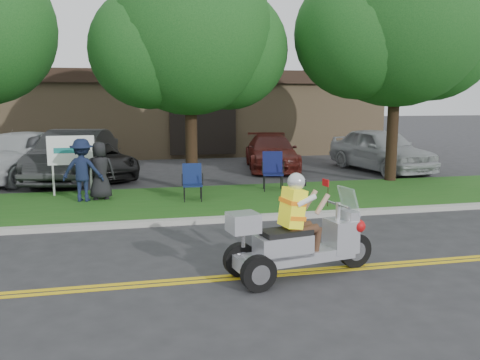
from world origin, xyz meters
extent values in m
plane|color=#28282B|center=(0.00, 0.00, 0.00)|extent=(120.00, 120.00, 0.00)
cube|color=gold|center=(0.00, -0.58, 0.01)|extent=(60.00, 0.10, 0.01)
cube|color=gold|center=(0.00, -0.42, 0.01)|extent=(60.00, 0.10, 0.01)
cube|color=#A8A89E|center=(0.00, 3.05, 0.06)|extent=(60.00, 0.25, 0.12)
cube|color=#1C5416|center=(0.00, 5.20, 0.06)|extent=(60.00, 4.00, 0.10)
cube|color=#9E7F5B|center=(2.00, 19.00, 2.00)|extent=(18.00, 8.00, 4.00)
cube|color=black|center=(2.00, 14.95, 3.70)|extent=(18.00, 0.30, 0.60)
cylinder|color=#332114|center=(0.50, 7.20, 2.10)|extent=(0.36, 0.36, 4.20)
sphere|color=#144617|center=(0.50, 7.20, 4.65)|extent=(4.80, 4.80, 4.80)
sphere|color=#144617|center=(1.70, 7.50, 4.20)|extent=(3.60, 3.60, 3.60)
sphere|color=#144617|center=(-0.70, 7.00, 4.12)|extent=(3.36, 3.36, 3.36)
cylinder|color=#332114|center=(7.00, 7.00, 2.38)|extent=(0.36, 0.36, 4.76)
sphere|color=#144617|center=(7.00, 7.00, 5.27)|extent=(5.60, 5.60, 5.60)
sphere|color=#144617|center=(8.40, 7.30, 4.76)|extent=(4.20, 4.20, 4.20)
sphere|color=#144617|center=(5.60, 6.80, 4.68)|extent=(3.92, 3.92, 3.92)
cylinder|color=silver|center=(-3.40, 6.60, 0.55)|extent=(0.06, 0.06, 1.10)
cylinder|color=silver|center=(-2.40, 6.60, 0.55)|extent=(0.06, 0.06, 1.10)
cube|color=white|center=(-2.90, 6.60, 1.35)|extent=(1.25, 0.06, 0.80)
cylinder|color=black|center=(2.24, -0.45, 0.29)|extent=(0.59, 0.24, 0.58)
cylinder|color=black|center=(0.41, -1.13, 0.27)|extent=(0.56, 0.24, 0.54)
cylinder|color=black|center=(0.29, -0.45, 0.27)|extent=(0.56, 0.24, 0.54)
cube|color=silver|center=(1.20, -0.64, 0.33)|extent=(1.88, 0.76, 0.17)
cube|color=silver|center=(0.92, -0.69, 0.53)|extent=(0.93, 0.59, 0.34)
cube|color=black|center=(0.97, -0.68, 0.73)|extent=(0.83, 0.53, 0.10)
cube|color=silver|center=(1.96, -0.50, 0.58)|extent=(0.51, 0.53, 0.53)
cube|color=silver|center=(2.09, -0.47, 1.13)|extent=(0.26, 0.47, 0.47)
cube|color=silver|center=(0.26, -0.81, 0.96)|extent=(0.50, 0.47, 0.29)
sphere|color=#B20C0F|center=(2.20, -0.59, 0.75)|extent=(0.21, 0.21, 0.21)
cube|color=yellow|center=(1.07, -0.66, 1.12)|extent=(0.39, 0.44, 0.63)
sphere|color=silver|center=(1.13, -0.65, 1.52)|extent=(0.28, 0.28, 0.28)
cylinder|color=black|center=(0.01, 4.89, 0.31)|extent=(0.03, 0.03, 0.40)
cylinder|color=black|center=(0.45, 4.86, 0.31)|extent=(0.03, 0.03, 0.40)
cylinder|color=black|center=(0.05, 5.30, 0.31)|extent=(0.03, 0.03, 0.40)
cylinder|color=black|center=(0.48, 5.26, 0.31)|extent=(0.03, 0.03, 0.40)
cube|color=#0F1C48|center=(0.25, 5.08, 0.52)|extent=(0.54, 0.50, 0.04)
cube|color=#0F1C48|center=(0.27, 5.30, 0.79)|extent=(0.51, 0.19, 0.54)
cylinder|color=black|center=(2.42, 5.88, 0.34)|extent=(0.03, 0.03, 0.47)
cylinder|color=black|center=(2.92, 5.77, 0.34)|extent=(0.03, 0.03, 0.47)
cylinder|color=black|center=(2.52, 6.34, 0.34)|extent=(0.03, 0.03, 0.47)
cylinder|color=black|center=(3.02, 6.23, 0.34)|extent=(0.03, 0.03, 0.47)
cube|color=#0E1343|center=(2.72, 6.06, 0.58)|extent=(0.68, 0.64, 0.04)
cube|color=#0E1343|center=(2.78, 6.31, 0.90)|extent=(0.61, 0.29, 0.63)
imported|color=#131C37|center=(-2.54, 5.66, 0.92)|extent=(1.15, 0.79, 1.64)
imported|color=black|center=(-2.11, 5.82, 0.87)|extent=(0.77, 0.52, 1.54)
imported|color=silver|center=(-5.09, 10.41, 0.86)|extent=(3.66, 5.44, 1.72)
imported|color=#2C2C2F|center=(-3.12, 9.68, 0.85)|extent=(2.82, 5.42, 1.70)
imported|color=black|center=(-2.50, 10.21, 0.62)|extent=(3.38, 4.86, 1.23)
imported|color=#4D1612|center=(4.09, 10.99, 0.66)|extent=(2.62, 4.82, 1.33)
imported|color=#A0A3A7|center=(8.00, 9.57, 0.82)|extent=(2.69, 5.06, 1.64)
camera|label=1|loc=(-1.39, -7.95, 2.81)|focal=38.00mm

